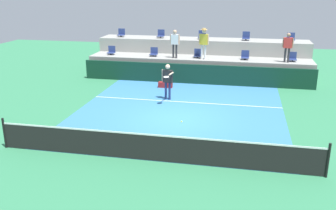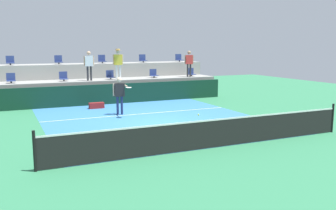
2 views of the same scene
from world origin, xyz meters
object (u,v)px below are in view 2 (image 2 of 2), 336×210
stadium_chair_lower_far_left (11,79)px  stadium_chair_lower_right (154,74)px  stadium_chair_upper_far_left (10,61)px  spectator_in_grey (189,61)px  stadium_chair_upper_left (59,60)px  stadium_chair_lower_left (64,77)px  stadium_chair_lower_far_right (191,73)px  stadium_chair_upper_center (102,60)px  stadium_chair_upper_right (143,59)px  equipment_bag (97,106)px  spectator_in_white (89,63)px  stadium_chair_upper_far_right (179,59)px  tennis_ball (198,115)px  spectator_with_hat (118,61)px  tennis_player (120,92)px  stadium_chair_lower_center (110,76)px

stadium_chair_lower_far_left → stadium_chair_lower_right: 8.05m
stadium_chair_upper_far_left → spectator_in_grey: bearing=-12.1°
stadium_chair_upper_left → stadium_chair_lower_left: bearing=-91.0°
stadium_chair_lower_far_right → stadium_chair_upper_left: bearing=167.2°
stadium_chair_lower_left → stadium_chair_upper_center: stadium_chair_upper_center is taller
stadium_chair_upper_right → equipment_bag: stadium_chair_upper_right is taller
spectator_in_grey → stadium_chair_upper_right: bearing=135.9°
stadium_chair_lower_left → spectator_in_white: 1.60m
stadium_chair_lower_far_right → stadium_chair_upper_far_right: 1.99m
stadium_chair_lower_left → spectator_in_white: spectator_in_white is taller
spectator_in_white → tennis_ball: bearing=-77.8°
stadium_chair_lower_right → stadium_chair_lower_far_right: 2.60m
stadium_chair_upper_far_right → tennis_ball: bearing=-112.9°
stadium_chair_upper_left → spectator_in_white: spectator_in_white is taller
stadium_chair_lower_far_right → spectator_with_hat: size_ratio=0.29×
spectator_in_grey → stadium_chair_lower_far_left: bearing=177.9°
stadium_chair_upper_right → spectator_with_hat: size_ratio=0.29×
stadium_chair_lower_far_left → spectator_in_grey: bearing=-2.1°
stadium_chair_upper_center → stadium_chair_upper_far_right: same height
stadium_chair_lower_right → tennis_player: size_ratio=0.30×
stadium_chair_lower_far_left → spectator_with_hat: spectator_with_hat is taller
stadium_chair_lower_left → stadium_chair_upper_far_right: 8.23m
stadium_chair_upper_far_left → stadium_chair_upper_center: (5.26, 0.00, 0.00)m
stadium_chair_upper_right → spectator_in_white: spectator_in_white is taller
stadium_chair_upper_left → spectator_in_white: size_ratio=0.32×
stadium_chair_lower_far_left → equipment_bag: (3.89, -2.40, -1.31)m
stadium_chair_upper_right → stadium_chair_lower_far_right: bearing=-34.6°
spectator_with_hat → equipment_bag: (-1.80, -2.01, -2.19)m
stadium_chair_upper_right → stadium_chair_upper_far_right: same height
tennis_player → spectator_with_hat: spectator_with_hat is taller
spectator_in_grey → tennis_ball: 10.06m
stadium_chair_lower_far_left → spectator_with_hat: bearing=-3.9°
stadium_chair_lower_center → spectator_in_grey: spectator_in_grey is taller
stadium_chair_upper_center → stadium_chair_upper_right: same height
stadium_chair_lower_right → stadium_chair_upper_left: (-5.34, 1.80, 0.85)m
stadium_chair_lower_left → tennis_ball: 9.93m
stadium_chair_lower_far_right → tennis_player: (-6.18, -4.59, -0.39)m
stadium_chair_upper_right → spectator_in_white: (-4.01, -2.18, -0.09)m
stadium_chair_upper_far_left → stadium_chair_upper_right: 7.96m
stadium_chair_lower_far_right → spectator_in_white: spectator_in_white is taller
stadium_chair_upper_left → stadium_chair_upper_far_left: bearing=180.0°
stadium_chair_lower_left → tennis_player: bearing=-68.7°
spectator_with_hat → spectator_in_grey: (4.59, 0.00, -0.12)m
spectator_in_grey → tennis_ball: size_ratio=23.78×
stadium_chair_upper_left → stadium_chair_upper_right: 5.33m
stadium_chair_lower_far_right → stadium_chair_upper_far_left: (-10.58, 1.80, 0.85)m
stadium_chair_lower_left → stadium_chair_lower_far_right: size_ratio=1.00×
stadium_chair_upper_right → stadium_chair_upper_left: bearing=180.0°
stadium_chair_lower_far_right → stadium_chair_upper_right: (-2.61, 1.80, 0.85)m
stadium_chair_upper_left → spectator_with_hat: size_ratio=0.29×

